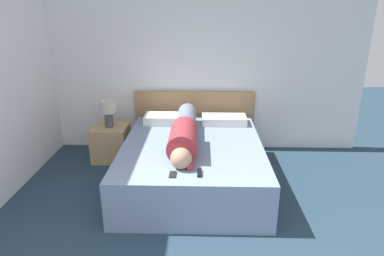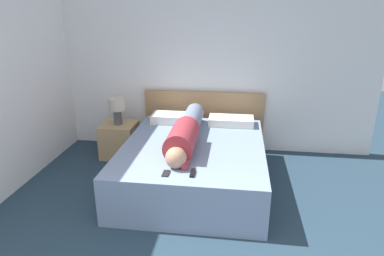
# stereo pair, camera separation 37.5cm
# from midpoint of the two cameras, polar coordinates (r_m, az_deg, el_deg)

# --- Properties ---
(wall_back) EXTENTS (5.02, 0.06, 2.60)m
(wall_back) POSITION_cam_midpoint_polar(r_m,az_deg,el_deg) (4.92, 3.00, 11.16)
(wall_back) COLOR white
(wall_back) RESTS_ON ground_plane
(bed) EXTENTS (1.62, 1.97, 0.51)m
(bed) POSITION_cam_midpoint_polar(r_m,az_deg,el_deg) (4.08, 2.92, -6.07)
(bed) COLOR #7589A8
(bed) RESTS_ON ground_plane
(headboard) EXTENTS (1.74, 0.04, 0.87)m
(headboard) POSITION_cam_midpoint_polar(r_m,az_deg,el_deg) (5.04, 4.06, 1.23)
(headboard) COLOR #A37A51
(headboard) RESTS_ON ground_plane
(nightstand) EXTENTS (0.47, 0.45, 0.48)m
(nightstand) POSITION_cam_midpoint_polar(r_m,az_deg,el_deg) (4.91, -9.87, -2.00)
(nightstand) COLOR tan
(nightstand) RESTS_ON ground_plane
(table_lamp) EXTENTS (0.22, 0.22, 0.37)m
(table_lamp) POSITION_cam_midpoint_polar(r_m,az_deg,el_deg) (4.75, -10.20, 3.35)
(table_lamp) COLOR #4C4C51
(table_lamp) RESTS_ON nightstand
(person_lying) EXTENTS (0.31, 1.61, 0.31)m
(person_lying) POSITION_cam_midpoint_polar(r_m,az_deg,el_deg) (3.93, 1.69, -0.78)
(person_lying) COLOR tan
(person_lying) RESTS_ON bed
(pillow_near_headboard) EXTENTS (0.63, 0.32, 0.12)m
(pillow_near_headboard) POSITION_cam_midpoint_polar(r_m,az_deg,el_deg) (4.69, -0.58, 1.61)
(pillow_near_headboard) COLOR silver
(pillow_near_headboard) RESTS_ON bed
(pillow_second) EXTENTS (0.60, 0.32, 0.10)m
(pillow_second) POSITION_cam_midpoint_polar(r_m,az_deg,el_deg) (4.65, 8.83, 1.13)
(pillow_second) COLOR silver
(pillow_second) RESTS_ON bed
(tv_remote) EXTENTS (0.04, 0.15, 0.02)m
(tv_remote) POSITION_cam_midpoint_polar(r_m,az_deg,el_deg) (3.28, 3.40, -7.59)
(tv_remote) COLOR black
(tv_remote) RESTS_ON bed
(cell_phone) EXTENTS (0.06, 0.13, 0.01)m
(cell_phone) POSITION_cam_midpoint_polar(r_m,az_deg,el_deg) (3.28, -1.09, -7.65)
(cell_phone) COLOR black
(cell_phone) RESTS_ON bed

